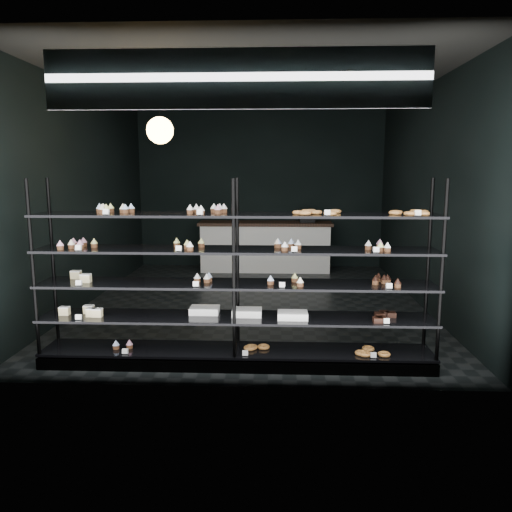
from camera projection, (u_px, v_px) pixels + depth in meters
The scene contains 5 objects.
room at pixel (253, 197), 7.31m from camera, with size 5.01×6.01×3.20m.
display_shelf at pixel (234, 305), 5.07m from camera, with size 4.00×0.50×1.91m.
signage at pixel (236, 79), 4.24m from camera, with size 3.30×0.05×0.50m.
pendant_lamp at pixel (160, 130), 5.87m from camera, with size 0.31×0.31×0.89m.
service_counter at pixel (266, 246), 9.96m from camera, with size 2.63×0.65×1.23m.
Camera 1 is at (0.36, -7.35, 1.98)m, focal length 35.00 mm.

